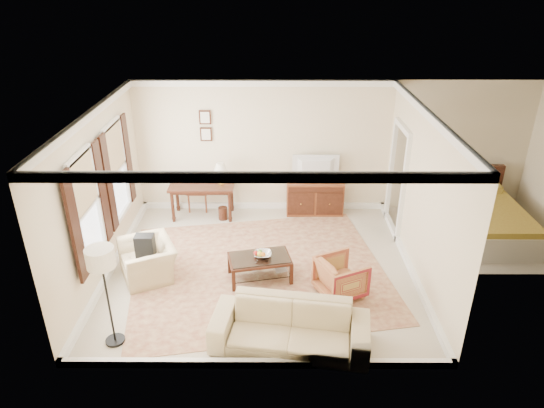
{
  "coord_description": "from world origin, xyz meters",
  "views": [
    {
      "loc": [
        0.23,
        -7.48,
        4.94
      ],
      "look_at": [
        0.2,
        0.3,
        1.15
      ],
      "focal_mm": 32.0,
      "sensor_mm": 36.0,
      "label": 1
    }
  ],
  "objects_px": {
    "sideboard": "(315,197)",
    "sofa": "(290,321)",
    "coffee_table": "(260,262)",
    "club_armchair": "(147,255)",
    "tv": "(316,161)",
    "striped_armchair": "(341,275)",
    "writing_desk": "(202,189)"
  },
  "relations": [
    {
      "from": "writing_desk",
      "to": "coffee_table",
      "type": "distance_m",
      "value": 2.76
    },
    {
      "from": "tv",
      "to": "sofa",
      "type": "xyz_separation_m",
      "value": [
        -0.67,
        -4.24,
        -0.8
      ]
    },
    {
      "from": "sofa",
      "to": "coffee_table",
      "type": "bearing_deg",
      "value": 114.84
    },
    {
      "from": "sideboard",
      "to": "striped_armchair",
      "type": "distance_m",
      "value": 3.02
    },
    {
      "from": "writing_desk",
      "to": "sofa",
      "type": "distance_m",
      "value": 4.46
    },
    {
      "from": "tv",
      "to": "writing_desk",
      "type": "bearing_deg",
      "value": 3.64
    },
    {
      "from": "writing_desk",
      "to": "club_armchair",
      "type": "xyz_separation_m",
      "value": [
        -0.66,
        -2.32,
        -0.21
      ]
    },
    {
      "from": "club_armchair",
      "to": "striped_armchair",
      "type": "bearing_deg",
      "value": 55.52
    },
    {
      "from": "sideboard",
      "to": "sofa",
      "type": "relative_size",
      "value": 0.55
    },
    {
      "from": "striped_armchair",
      "to": "sofa",
      "type": "distance_m",
      "value": 1.52
    },
    {
      "from": "sideboard",
      "to": "striped_armchair",
      "type": "xyz_separation_m",
      "value": [
        0.21,
        -3.02,
        -0.02
      ]
    },
    {
      "from": "sofa",
      "to": "tv",
      "type": "bearing_deg",
      "value": 89.85
    },
    {
      "from": "sideboard",
      "to": "tv",
      "type": "height_order",
      "value": "tv"
    },
    {
      "from": "coffee_table",
      "to": "striped_armchair",
      "type": "height_order",
      "value": "striped_armchair"
    },
    {
      "from": "sideboard",
      "to": "sofa",
      "type": "height_order",
      "value": "sofa"
    },
    {
      "from": "tv",
      "to": "club_armchair",
      "type": "xyz_separation_m",
      "value": [
        -3.12,
        -2.48,
        -0.81
      ]
    },
    {
      "from": "tv",
      "to": "coffee_table",
      "type": "bearing_deg",
      "value": 65.88
    },
    {
      "from": "tv",
      "to": "sofa",
      "type": "bearing_deg",
      "value": 81.04
    },
    {
      "from": "sofa",
      "to": "striped_armchair",
      "type": "bearing_deg",
      "value": 63.45
    },
    {
      "from": "writing_desk",
      "to": "sideboard",
      "type": "distance_m",
      "value": 2.48
    },
    {
      "from": "sideboard",
      "to": "tv",
      "type": "xyz_separation_m",
      "value": [
        0.0,
        -0.02,
        0.86
      ]
    },
    {
      "from": "sideboard",
      "to": "sofa",
      "type": "xyz_separation_m",
      "value": [
        -0.67,
        -4.26,
        0.06
      ]
    },
    {
      "from": "tv",
      "to": "striped_armchair",
      "type": "distance_m",
      "value": 3.13
    },
    {
      "from": "club_armchair",
      "to": "sofa",
      "type": "relative_size",
      "value": 0.44
    },
    {
      "from": "tv",
      "to": "coffee_table",
      "type": "distance_m",
      "value": 2.95
    },
    {
      "from": "writing_desk",
      "to": "striped_armchair",
      "type": "relative_size",
      "value": 1.9
    },
    {
      "from": "striped_armchair",
      "to": "coffee_table",
      "type": "bearing_deg",
      "value": 47.39
    },
    {
      "from": "striped_armchair",
      "to": "club_armchair",
      "type": "height_order",
      "value": "club_armchair"
    },
    {
      "from": "coffee_table",
      "to": "club_armchair",
      "type": "bearing_deg",
      "value": 177.52
    },
    {
      "from": "tv",
      "to": "striped_armchair",
      "type": "height_order",
      "value": "tv"
    },
    {
      "from": "tv",
      "to": "striped_armchair",
      "type": "relative_size",
      "value": 1.31
    },
    {
      "from": "writing_desk",
      "to": "club_armchair",
      "type": "height_order",
      "value": "club_armchair"
    }
  ]
}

